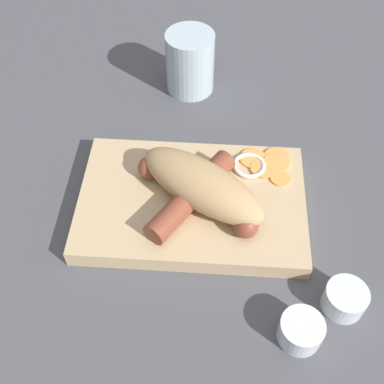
{
  "coord_description": "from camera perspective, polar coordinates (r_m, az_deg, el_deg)",
  "views": [
    {
      "loc": [
        0.02,
        -0.36,
        0.49
      ],
      "look_at": [
        0.0,
        0.0,
        0.03
      ],
      "focal_mm": 45.0,
      "sensor_mm": 36.0,
      "label": 1
    }
  ],
  "objects": [
    {
      "name": "ground_plane",
      "position": [
        0.61,
        0.0,
        -1.96
      ],
      "size": [
        3.0,
        3.0,
        0.0
      ],
      "primitive_type": "plane",
      "color": "#4C4C51"
    },
    {
      "name": "bread_roll",
      "position": [
        0.57,
        1.19,
        0.8
      ],
      "size": [
        0.18,
        0.15,
        0.05
      ],
      "color": "tan",
      "rests_on": "food_tray"
    },
    {
      "name": "condiment_cup_near",
      "position": [
        0.53,
        12.74,
        -15.81
      ],
      "size": [
        0.05,
        0.05,
        0.03
      ],
      "color": "silver",
      "rests_on": "ground_plane"
    },
    {
      "name": "food_tray",
      "position": [
        0.6,
        0.0,
        -1.29
      ],
      "size": [
        0.28,
        0.18,
        0.02
      ],
      "color": "tan",
      "rests_on": "ground_plane"
    },
    {
      "name": "condiment_cup_far",
      "position": [
        0.56,
        17.61,
        -12.08
      ],
      "size": [
        0.05,
        0.05,
        0.03
      ],
      "color": "silver",
      "rests_on": "ground_plane"
    },
    {
      "name": "sausage",
      "position": [
        0.57,
        0.39,
        -0.43
      ],
      "size": [
        0.15,
        0.14,
        0.03
      ],
      "color": "brown",
      "rests_on": "food_tray"
    },
    {
      "name": "drink_glass",
      "position": [
        0.74,
        -0.23,
        15.1
      ],
      "size": [
        0.07,
        0.07,
        0.09
      ],
      "color": "silver",
      "rests_on": "ground_plane"
    },
    {
      "name": "pickled_veggies",
      "position": [
        0.63,
        8.21,
        3.25
      ],
      "size": [
        0.08,
        0.07,
        0.01
      ],
      "color": "#F99E4C",
      "rests_on": "food_tray"
    }
  ]
}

